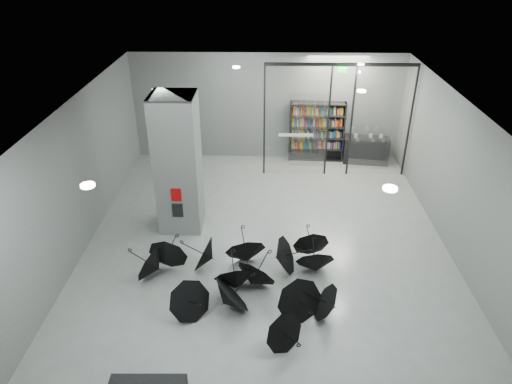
{
  "coord_description": "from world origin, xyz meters",
  "views": [
    {
      "loc": [
        -0.05,
        -9.76,
        7.6
      ],
      "look_at": [
        -0.3,
        1.5,
        1.4
      ],
      "focal_mm": 32.71,
      "sensor_mm": 36.0,
      "label": 1
    }
  ],
  "objects_px": {
    "column": "(178,164)",
    "bookshelf": "(317,132)",
    "shop_counter": "(366,150)",
    "umbrella_cluster": "(248,279)"
  },
  "relations": [
    {
      "from": "bookshelf",
      "to": "umbrella_cluster",
      "type": "bearing_deg",
      "value": -104.1
    },
    {
      "from": "column",
      "to": "bookshelf",
      "type": "bearing_deg",
      "value": 47.35
    },
    {
      "from": "column",
      "to": "shop_counter",
      "type": "distance_m",
      "value": 7.87
    },
    {
      "from": "umbrella_cluster",
      "to": "shop_counter",
      "type": "bearing_deg",
      "value": 60.52
    },
    {
      "from": "column",
      "to": "bookshelf",
      "type": "height_order",
      "value": "column"
    },
    {
      "from": "bookshelf",
      "to": "shop_counter",
      "type": "bearing_deg",
      "value": -3.83
    },
    {
      "from": "bookshelf",
      "to": "column",
      "type": "bearing_deg",
      "value": -129.85
    },
    {
      "from": "bookshelf",
      "to": "umbrella_cluster",
      "type": "relative_size",
      "value": 0.43
    },
    {
      "from": "column",
      "to": "shop_counter",
      "type": "xyz_separation_m",
      "value": [
        6.25,
        4.53,
        -1.51
      ]
    },
    {
      "from": "column",
      "to": "umbrella_cluster",
      "type": "xyz_separation_m",
      "value": [
        2.05,
        -2.91,
        -1.69
      ]
    }
  ]
}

